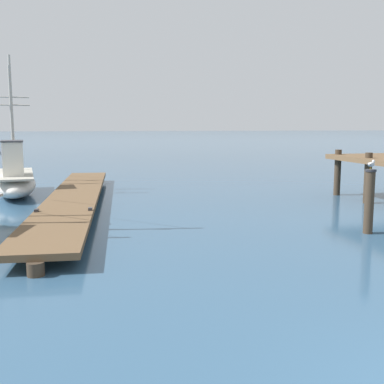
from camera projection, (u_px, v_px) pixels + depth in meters
name	position (u px, v px, depth m)	size (l,w,h in m)	color
floating_dock	(74.00, 197.00, 17.75)	(2.41, 16.82, 0.53)	brown
fishing_boat_1	(15.00, 179.00, 20.53)	(2.57, 7.17, 6.17)	silver
mooring_piling	(369.00, 200.00, 13.37)	(0.30, 0.30, 1.83)	#3D3023
perched_seagull	(371.00, 164.00, 13.22)	(0.35, 0.26, 0.27)	gold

